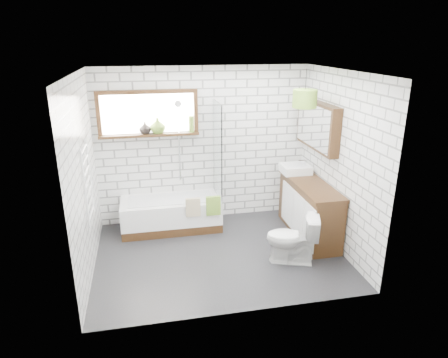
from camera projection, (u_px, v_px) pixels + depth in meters
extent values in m
cube|color=black|center=(219.00, 254.00, 5.65)|extent=(3.40, 2.60, 0.01)
cube|color=white|center=(219.00, 71.00, 4.82)|extent=(3.40, 2.60, 0.01)
cube|color=white|center=(204.00, 145.00, 6.44)|extent=(3.40, 0.01, 2.50)
cube|color=white|center=(243.00, 209.00, 4.03)|extent=(3.40, 0.01, 2.50)
cube|color=white|center=(83.00, 179.00, 4.91)|extent=(0.01, 2.60, 2.50)
cube|color=white|center=(339.00, 162.00, 5.56)|extent=(0.01, 2.60, 2.50)
cube|color=black|center=(148.00, 114.00, 6.05)|extent=(1.52, 0.16, 0.68)
cube|color=white|center=(87.00, 182.00, 4.94)|extent=(0.06, 0.52, 1.00)
cube|color=black|center=(318.00, 126.00, 5.96)|extent=(0.16, 1.20, 0.70)
cylinder|color=silver|center=(179.00, 141.00, 6.29)|extent=(0.02, 0.02, 1.30)
cube|color=white|center=(171.00, 214.00, 6.34)|extent=(1.54, 0.68, 0.50)
cube|color=white|center=(217.00, 151.00, 6.15)|extent=(0.02, 0.72, 1.50)
cube|color=olive|center=(213.00, 206.00, 6.07)|extent=(0.22, 0.06, 0.30)
cube|color=tan|center=(193.00, 207.00, 6.01)|extent=(0.22, 0.06, 0.29)
cube|color=black|center=(309.00, 209.00, 6.08)|extent=(0.48, 1.49, 0.85)
cube|color=white|center=(295.00, 169.00, 6.37)|extent=(0.44, 0.39, 0.13)
cylinder|color=silver|center=(305.00, 165.00, 6.38)|extent=(0.03, 0.03, 0.15)
imported|color=white|center=(292.00, 239.00, 5.35)|extent=(0.60, 0.77, 0.69)
imported|color=olive|center=(158.00, 127.00, 6.12)|extent=(0.29, 0.29, 0.24)
imported|color=black|center=(145.00, 129.00, 6.09)|extent=(0.20, 0.20, 0.18)
cylinder|color=olive|center=(191.00, 125.00, 6.22)|extent=(0.10, 0.10, 0.25)
cylinder|color=olive|center=(305.00, 99.00, 5.48)|extent=(0.34, 0.34, 0.25)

